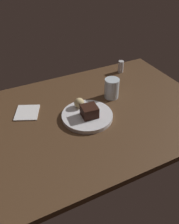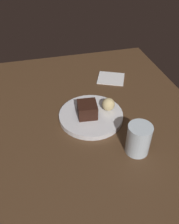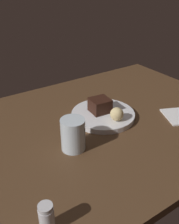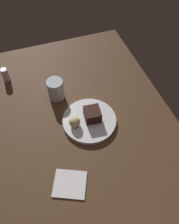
{
  "view_description": "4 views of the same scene",
  "coord_description": "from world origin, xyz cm",
  "px_view_note": "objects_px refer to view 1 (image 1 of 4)",
  "views": [
    {
      "loc": [
        43.97,
        84.73,
        75.73
      ],
      "look_at": [
        4.21,
        4.89,
        8.08
      ],
      "focal_mm": 38.21,
      "sensor_mm": 36.0,
      "label": 1
    },
    {
      "loc": [
        -61.55,
        19.66,
        62.63
      ],
      "look_at": [
        3.9,
        3.05,
        6.27
      ],
      "focal_mm": 36.85,
      "sensor_mm": 36.0,
      "label": 2
    },
    {
      "loc": [
        -49.41,
        -67.83,
        55.23
      ],
      "look_at": [
        -2.68,
        1.65,
        7.86
      ],
      "focal_mm": 41.49,
      "sensor_mm": 36.0,
      "label": 3
    },
    {
      "loc": [
        60.48,
        -16.72,
        91.22
      ],
      "look_at": [
        2.34,
        3.08,
        8.03
      ],
      "focal_mm": 36.41,
      "sensor_mm": 36.0,
      "label": 4
    }
  ],
  "objects_px": {
    "chocolate_cake_slice": "(89,111)",
    "salt_shaker": "(121,67)",
    "dessert_plate": "(87,116)",
    "water_glass": "(112,88)",
    "bread_roll": "(79,103)",
    "folded_napkin": "(27,113)"
  },
  "relations": [
    {
      "from": "folded_napkin",
      "to": "chocolate_cake_slice",
      "type": "bearing_deg",
      "value": 144.72
    },
    {
      "from": "dessert_plate",
      "to": "chocolate_cake_slice",
      "type": "height_order",
      "value": "chocolate_cake_slice"
    },
    {
      "from": "chocolate_cake_slice",
      "to": "salt_shaker",
      "type": "bearing_deg",
      "value": -138.84
    },
    {
      "from": "bread_roll",
      "to": "salt_shaker",
      "type": "bearing_deg",
      "value": -147.71
    },
    {
      "from": "salt_shaker",
      "to": "water_glass",
      "type": "distance_m",
      "value": 0.3
    },
    {
      "from": "salt_shaker",
      "to": "folded_napkin",
      "type": "height_order",
      "value": "salt_shaker"
    },
    {
      "from": "salt_shaker",
      "to": "water_glass",
      "type": "height_order",
      "value": "water_glass"
    },
    {
      "from": "dessert_plate",
      "to": "chocolate_cake_slice",
      "type": "distance_m",
      "value": 0.04
    },
    {
      "from": "chocolate_cake_slice",
      "to": "dessert_plate",
      "type": "bearing_deg",
      "value": -75.52
    },
    {
      "from": "salt_shaker",
      "to": "chocolate_cake_slice",
      "type": "bearing_deg",
      "value": 41.16
    },
    {
      "from": "dessert_plate",
      "to": "bread_roll",
      "type": "distance_m",
      "value": 0.08
    },
    {
      "from": "folded_napkin",
      "to": "bread_roll",
      "type": "bearing_deg",
      "value": 158.84
    },
    {
      "from": "chocolate_cake_slice",
      "to": "water_glass",
      "type": "height_order",
      "value": "water_glass"
    },
    {
      "from": "dessert_plate",
      "to": "folded_napkin",
      "type": "bearing_deg",
      "value": -33.28
    },
    {
      "from": "chocolate_cake_slice",
      "to": "folded_napkin",
      "type": "bearing_deg",
      "value": -35.28
    },
    {
      "from": "chocolate_cake_slice",
      "to": "bread_roll",
      "type": "height_order",
      "value": "chocolate_cake_slice"
    },
    {
      "from": "dessert_plate",
      "to": "bread_roll",
      "type": "bearing_deg",
      "value": -82.78
    },
    {
      "from": "dessert_plate",
      "to": "water_glass",
      "type": "relative_size",
      "value": 2.29
    },
    {
      "from": "bread_roll",
      "to": "water_glass",
      "type": "xyz_separation_m",
      "value": [
        -0.21,
        -0.03,
        0.01
      ]
    },
    {
      "from": "salt_shaker",
      "to": "water_glass",
      "type": "xyz_separation_m",
      "value": [
        0.2,
        0.22,
        0.02
      ]
    },
    {
      "from": "chocolate_cake_slice",
      "to": "folded_napkin",
      "type": "relative_size",
      "value": 0.59
    },
    {
      "from": "water_glass",
      "to": "bread_roll",
      "type": "bearing_deg",
      "value": 9.43
    }
  ]
}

